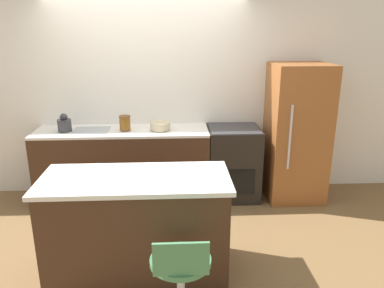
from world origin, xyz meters
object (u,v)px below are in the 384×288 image
refrigerator (296,133)px  mixing_bowl (160,126)px  stool_chair (181,279)px  kettle (64,124)px  oven_range (233,163)px

refrigerator → mixing_bowl: 1.74m
stool_chair → kettle: 2.66m
oven_range → kettle: kettle is taller
mixing_bowl → refrigerator: bearing=-0.3°
mixing_bowl → kettle: bearing=180.0°
oven_range → mixing_bowl: mixing_bowl is taller
oven_range → stool_chair: 2.34m
oven_range → stool_chair: oven_range is taller
mixing_bowl → oven_range: bearing=1.6°
stool_chair → oven_range: bearing=71.7°
oven_range → stool_chair: size_ratio=1.17×
oven_range → refrigerator: size_ratio=0.54×
oven_range → kettle: size_ratio=4.30×
oven_range → refrigerator: bearing=-2.5°
stool_chair → mixing_bowl: 2.28m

